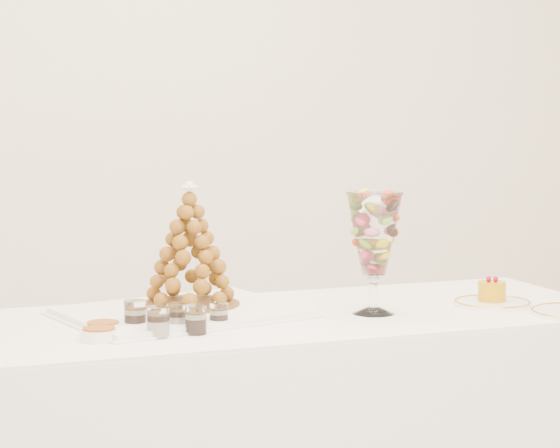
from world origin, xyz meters
name	(u,v)px	position (x,y,z in m)	size (l,w,h in m)	color
buffet_table	(295,434)	(0.07, 0.16, 0.35)	(1.87, 0.82, 0.70)	white
lace_tray	(182,312)	(-0.24, 0.23, 0.71)	(0.61, 0.46, 0.02)	white
macaron_vase	(374,235)	(0.28, 0.10, 0.92)	(0.16, 0.16, 0.34)	white
cake_plate	(492,303)	(0.67, 0.12, 0.70)	(0.23, 0.23, 0.01)	white
verrine_a	(135,315)	(-0.40, 0.08, 0.74)	(0.06, 0.06, 0.08)	white
verrine_b	(177,317)	(-0.30, 0.04, 0.73)	(0.05, 0.05, 0.07)	white
verrine_c	(219,315)	(-0.18, 0.05, 0.73)	(0.05, 0.05, 0.07)	white
verrine_d	(158,322)	(-0.36, -0.03, 0.74)	(0.06, 0.06, 0.08)	white
verrine_e	(196,320)	(-0.26, -0.02, 0.73)	(0.06, 0.06, 0.07)	white
ramekin_back	(103,329)	(-0.49, 0.05, 0.71)	(0.09, 0.09, 0.03)	white
ramekin_front	(99,335)	(-0.51, -0.02, 0.71)	(0.09, 0.09, 0.03)	white
croquembouche	(190,245)	(-0.21, 0.28, 0.89)	(0.28, 0.28, 0.35)	brown
mousse_cake	(492,291)	(0.67, 0.13, 0.74)	(0.08, 0.08, 0.07)	#C78B09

